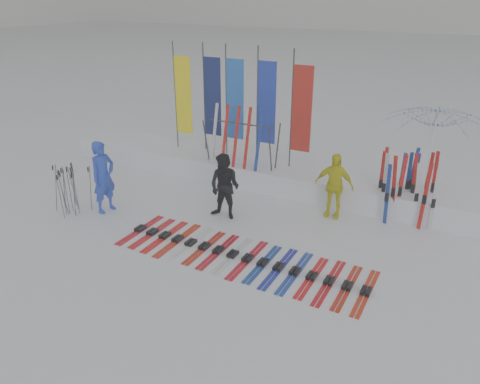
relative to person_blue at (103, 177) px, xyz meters
The scene contains 11 objects.
ground 3.59m from the person_blue, 17.08° to the right, with size 120.00×120.00×0.00m, color white.
snow_bank 4.92m from the person_blue, 47.20° to the left, with size 14.00×1.60×0.60m, color white.
person_blue is the anchor object (origin of this frame).
person_black 3.04m from the person_blue, 20.58° to the left, with size 0.79×0.62×1.63m, color black.
person_yellow 5.67m from the person_blue, 24.97° to the left, with size 0.95×0.40×1.62m, color yellow.
tent_canopy 8.54m from the person_blue, 35.17° to the left, with size 2.68×2.73×2.46m, color white.
ski_row 4.20m from the person_blue, ahead, with size 5.45×1.70×0.07m.
pole_cluster 0.91m from the person_blue, 144.20° to the right, with size 0.79×0.76×1.25m.
feather_flags 4.37m from the person_blue, 65.54° to the left, with size 4.36×0.28×3.20m.
ski_rack 3.89m from the person_blue, 55.54° to the left, with size 2.04×0.80×1.23m.
upright_skis 7.44m from the person_blue, 25.56° to the left, with size 1.40×1.17×1.68m.
Camera 1 is at (4.69, -6.90, 5.17)m, focal length 35.00 mm.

